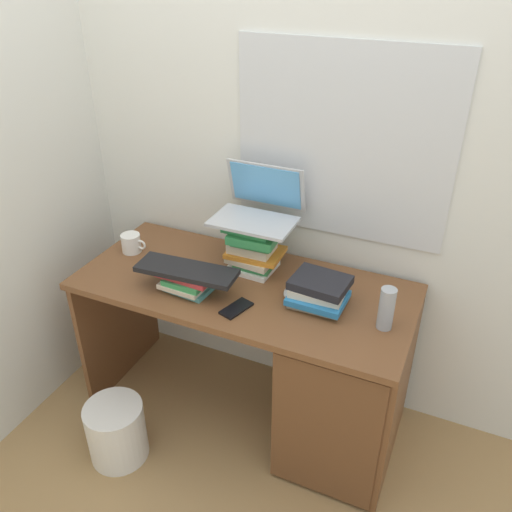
% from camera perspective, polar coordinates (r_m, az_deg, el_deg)
% --- Properties ---
extents(ground_plane, '(6.00, 6.00, 0.00)m').
position_cam_1_polar(ground_plane, '(2.73, -1.16, -16.20)').
color(ground_plane, '#9E7A4C').
extents(wall_back, '(6.00, 0.06, 2.60)m').
position_cam_1_polar(wall_back, '(2.31, 2.50, 13.14)').
color(wall_back, silver).
rests_on(wall_back, ground).
extents(wall_left, '(0.05, 6.00, 2.60)m').
position_cam_1_polar(wall_left, '(2.55, -22.32, 12.67)').
color(wall_left, silver).
rests_on(wall_left, ground).
extents(desk, '(1.44, 0.64, 0.75)m').
position_cam_1_polar(desk, '(2.34, 6.80, -12.33)').
color(desk, brown).
rests_on(desk, ground).
extents(book_stack_tall, '(0.25, 0.21, 0.23)m').
position_cam_1_polar(book_stack_tall, '(2.29, -0.27, 1.05)').
color(book_stack_tall, white).
rests_on(book_stack_tall, desk).
extents(book_stack_keyboard_riser, '(0.25, 0.17, 0.09)m').
position_cam_1_polar(book_stack_keyboard_riser, '(2.21, -7.40, -2.63)').
color(book_stack_keyboard_riser, teal).
rests_on(book_stack_keyboard_riser, desk).
extents(book_stack_side, '(0.23, 0.21, 0.11)m').
position_cam_1_polar(book_stack_side, '(2.12, 6.79, -3.84)').
color(book_stack_side, gray).
rests_on(book_stack_side, desk).
extents(laptop, '(0.35, 0.28, 0.22)m').
position_cam_1_polar(laptop, '(2.26, 0.28, 5.38)').
color(laptop, '#B7BABF').
rests_on(laptop, book_stack_tall).
extents(keyboard, '(0.43, 0.17, 0.02)m').
position_cam_1_polar(keyboard, '(2.17, -7.49, -1.54)').
color(keyboard, black).
rests_on(keyboard, book_stack_keyboard_riser).
extents(computer_mouse, '(0.06, 0.10, 0.04)m').
position_cam_1_polar(computer_mouse, '(2.18, 3.88, -3.82)').
color(computer_mouse, '#A5A8AD').
rests_on(computer_mouse, desk).
extents(mug, '(0.13, 0.09, 0.09)m').
position_cam_1_polar(mug, '(2.53, -13.28, 1.36)').
color(mug, white).
rests_on(mug, desk).
extents(water_bottle, '(0.06, 0.06, 0.17)m').
position_cam_1_polar(water_bottle, '(2.02, 13.89, -5.53)').
color(water_bottle, '#999EA5').
rests_on(water_bottle, desk).
extents(cell_phone, '(0.10, 0.15, 0.01)m').
position_cam_1_polar(cell_phone, '(2.10, -2.13, -5.67)').
color(cell_phone, black).
rests_on(cell_phone, desk).
extents(wastebasket, '(0.26, 0.26, 0.28)m').
position_cam_1_polar(wastebasket, '(2.53, -14.80, -17.80)').
color(wastebasket, silver).
rests_on(wastebasket, ground).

